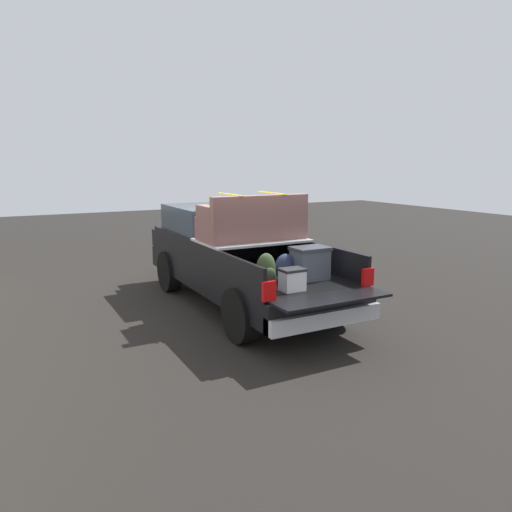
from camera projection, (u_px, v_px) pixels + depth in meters
ground_plane at (242, 306)px, 9.53m from camera, size 40.00×40.00×0.00m
pickup_truck at (233, 254)px, 9.67m from camera, size 6.05×2.06×2.23m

